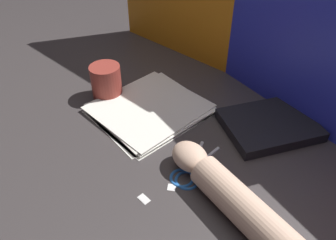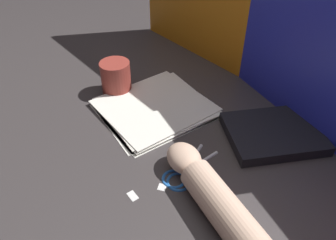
{
  "view_description": "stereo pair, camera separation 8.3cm",
  "coord_description": "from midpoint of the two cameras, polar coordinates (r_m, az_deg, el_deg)",
  "views": [
    {
      "loc": [
        0.48,
        -0.43,
        0.58
      ],
      "look_at": [
        -0.01,
        -0.01,
        0.06
      ],
      "focal_mm": 35.0,
      "sensor_mm": 36.0,
      "label": 1
    },
    {
      "loc": [
        0.53,
        -0.37,
        0.58
      ],
      "look_at": [
        -0.01,
        -0.01,
        0.06
      ],
      "focal_mm": 35.0,
      "sensor_mm": 36.0,
      "label": 2
    }
  ],
  "objects": [
    {
      "name": "scissors",
      "position": [
        0.78,
        0.65,
        -9.13
      ],
      "size": [
        0.11,
        0.17,
        0.01
      ],
      "color": "silver",
      "rests_on": "ground_plane"
    },
    {
      "name": "backdrop_panel_center",
      "position": [
        0.98,
        14.04,
        17.29
      ],
      "size": [
        0.76,
        0.13,
        0.48
      ],
      "color": "#2833D1",
      "rests_on": "ground_plane"
    },
    {
      "name": "paper_stack",
      "position": [
        0.96,
        -5.72,
        1.82
      ],
      "size": [
        0.29,
        0.31,
        0.02
      ],
      "color": "white",
      "rests_on": "ground_plane"
    },
    {
      "name": "paper_scrap_near",
      "position": [
        0.75,
        -2.6,
        -11.78
      ],
      "size": [
        0.03,
        0.03,
        0.0
      ],
      "color": "white",
      "rests_on": "ground_plane"
    },
    {
      "name": "book_closed",
      "position": [
        0.92,
        14.75,
        -0.91
      ],
      "size": [
        0.27,
        0.29,
        0.03
      ],
      "color": "black",
      "rests_on": "ground_plane"
    },
    {
      "name": "mug",
      "position": [
        1.02,
        -13.03,
        6.46
      ],
      "size": [
        0.09,
        0.09,
        0.1
      ],
      "color": "#99382D",
      "rests_on": "ground_plane"
    },
    {
      "name": "paper_scrap_mid",
      "position": [
        0.74,
        -7.54,
        -13.62
      ],
      "size": [
        0.03,
        0.02,
        0.0
      ],
      "color": "white",
      "rests_on": "ground_plane"
    },
    {
      "name": "ground_plane",
      "position": [
        0.87,
        -1.92,
        -3.27
      ],
      "size": [
        6.0,
        6.0,
        0.0
      ],
      "primitive_type": "plane",
      "color": "#3D3838"
    },
    {
      "name": "hand_forearm",
      "position": [
        0.7,
        7.46,
        -13.11
      ],
      "size": [
        0.36,
        0.11,
        0.07
      ],
      "color": "beige",
      "rests_on": "ground_plane"
    }
  ]
}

